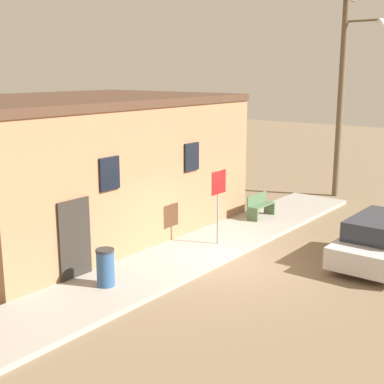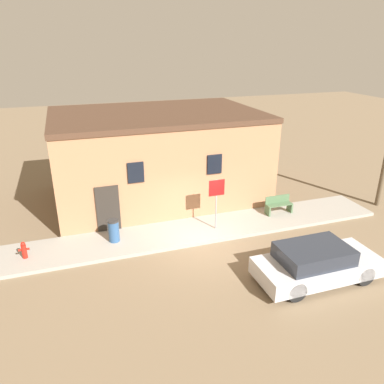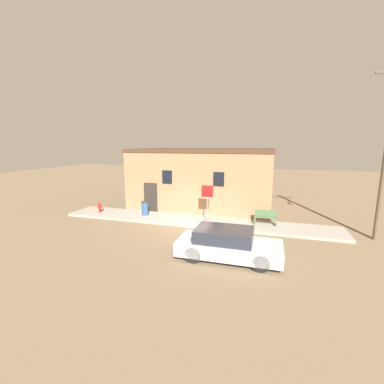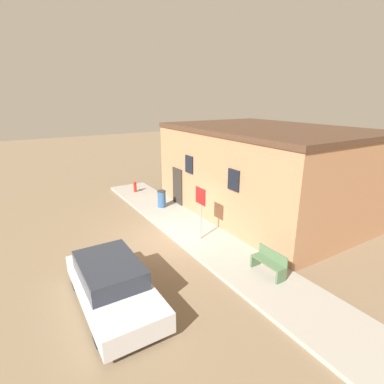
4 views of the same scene
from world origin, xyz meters
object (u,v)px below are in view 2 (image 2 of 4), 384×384
(bench, at_px, (279,205))
(parked_car, at_px, (316,263))
(fire_hydrant, at_px, (24,250))
(trash_bin, at_px, (114,231))
(stop_sign, at_px, (216,195))

(bench, height_order, parked_car, parked_car)
(fire_hydrant, xyz_separation_m, parked_car, (9.82, -4.55, 0.16))
(fire_hydrant, height_order, parked_car, parked_car)
(parked_car, bearing_deg, trash_bin, 143.23)
(trash_bin, height_order, parked_car, parked_car)
(fire_hydrant, relative_size, stop_sign, 0.30)
(fire_hydrant, distance_m, trash_bin, 3.44)
(trash_bin, bearing_deg, stop_sign, -4.16)
(bench, xyz_separation_m, parked_car, (-1.49, -5.01, 0.09))
(stop_sign, xyz_separation_m, trash_bin, (-4.40, 0.32, -1.14))
(stop_sign, relative_size, bench, 1.78)
(bench, xyz_separation_m, trash_bin, (-7.88, -0.23, 0.07))
(bench, distance_m, parked_car, 5.23)
(stop_sign, distance_m, parked_car, 5.00)
(fire_hydrant, height_order, stop_sign, stop_sign)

